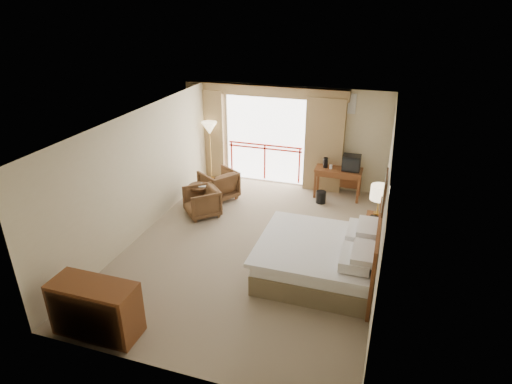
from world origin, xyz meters
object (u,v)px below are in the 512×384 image
(dresser, at_px, (95,309))
(side_table, at_px, (200,193))
(nightstand, at_px, (375,229))
(wastebasket, at_px, (321,197))
(bed, at_px, (320,258))
(table_lamp, at_px, (380,193))
(tv, at_px, (351,163))
(armchair_far, at_px, (219,198))
(desk, at_px, (339,174))
(floor_lamp, at_px, (210,130))
(armchair_near, at_px, (203,215))

(dresser, bearing_deg, side_table, 97.69)
(nightstand, height_order, wastebasket, nightstand)
(bed, bearing_deg, table_lamp, 60.91)
(bed, distance_m, wastebasket, 3.14)
(bed, xyz_separation_m, wastebasket, (-0.51, 3.09, -0.22))
(tv, distance_m, armchair_far, 3.50)
(armchair_far, height_order, side_table, side_table)
(nightstand, relative_size, armchair_far, 0.72)
(nightstand, distance_m, wastebasket, 2.08)
(armchair_far, xyz_separation_m, side_table, (-0.23, -0.66, 0.40))
(tv, bearing_deg, armchair_far, -156.55)
(wastebasket, bearing_deg, side_table, -157.27)
(bed, relative_size, tv, 4.79)
(desk, bearing_deg, tv, -12.97)
(dresser, bearing_deg, floor_lamp, 100.62)
(armchair_near, height_order, side_table, side_table)
(table_lamp, bearing_deg, tv, 111.36)
(bed, distance_m, floor_lamp, 5.34)
(floor_lamp, bearing_deg, nightstand, -24.15)
(table_lamp, xyz_separation_m, armchair_near, (-3.99, -0.05, -1.12))
(table_lamp, bearing_deg, side_table, 175.80)
(side_table, bearing_deg, bed, -30.04)
(nightstand, bearing_deg, wastebasket, 133.84)
(armchair_near, xyz_separation_m, side_table, (-0.21, 0.36, 0.40))
(floor_lamp, height_order, dresser, floor_lamp)
(bed, relative_size, floor_lamp, 1.26)
(dresser, bearing_deg, desk, 69.19)
(desk, xyz_separation_m, dresser, (-2.83, -6.19, -0.16))
(wastebasket, distance_m, armchair_far, 2.63)
(wastebasket, relative_size, armchair_far, 0.37)
(armchair_far, xyz_separation_m, armchair_near, (-0.02, -1.01, 0.00))
(table_lamp, relative_size, armchair_far, 0.80)
(nightstand, distance_m, dresser, 5.66)
(bed, distance_m, armchair_near, 3.49)
(wastebasket, bearing_deg, dresser, -113.88)
(table_lamp, distance_m, desk, 2.36)
(bed, bearing_deg, dresser, -139.77)
(bed, distance_m, tv, 3.63)
(armchair_near, relative_size, floor_lamp, 0.45)
(wastebasket, relative_size, floor_lamp, 0.18)
(desk, height_order, tv, tv)
(bed, height_order, desk, bed)
(bed, relative_size, armchair_near, 2.80)
(wastebasket, relative_size, dresser, 0.23)
(desk, relative_size, floor_lamp, 0.70)
(armchair_far, relative_size, dresser, 0.62)
(nightstand, bearing_deg, armchair_far, 166.94)
(nightstand, bearing_deg, bed, -118.60)
(wastebasket, bearing_deg, floor_lamp, 170.34)
(tv, bearing_deg, nightstand, -63.18)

